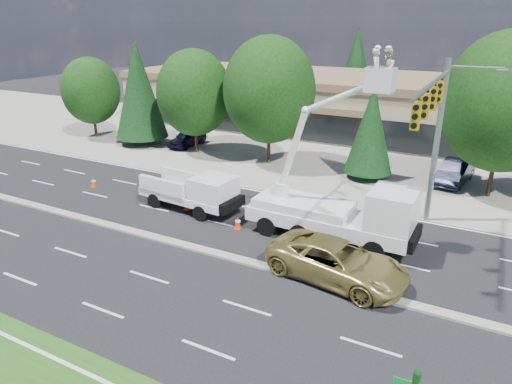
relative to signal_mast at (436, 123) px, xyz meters
The scene contains 22 objects.
ground 13.67m from the signal_mast, 144.92° to the right, with size 140.00×140.00×0.00m, color black.
concrete_apron 17.47m from the signal_mast, 127.74° to the left, with size 140.00×22.00×0.01m, color gray.
road_median 13.64m from the signal_mast, 144.92° to the right, with size 120.00×0.55×0.12m, color gray.
strip_mall 25.23m from the signal_mast, 113.62° to the left, with size 50.40×15.40×5.50m.
tree_front_a 33.04m from the signal_mast, 166.05° to the left, with size 5.48×5.48×7.61m.
tree_front_b 27.24m from the signal_mast, 163.00° to the left, with size 4.70×4.70×9.26m.
tree_front_c 21.57m from the signal_mast, 158.34° to the left, with size 6.27×6.27×8.70m.
tree_front_d 15.27m from the signal_mast, 148.59° to the left, with size 7.10×7.10×9.85m.
tree_front_e 9.73m from the signal_mast, 122.30° to the left, with size 3.40×3.40×6.71m.
tree_front_f 8.49m from the signal_mast, 69.52° to the left, with size 7.50×7.50×10.41m.
tree_back_a 44.81m from the signal_mast, 128.72° to the left, with size 4.86×4.86×9.59m.
tree_back_b 37.67m from the signal_mast, 111.87° to the left, with size 5.06×5.06×9.97m.
tree_back_c 34.99m from the signal_mast, 90.05° to the left, with size 4.33×4.33×8.53m.
signal_mast is the anchor object (origin of this frame).
utility_pickup 13.95m from the signal_mast, 167.17° to the right, with size 6.28×2.81×2.34m.
bucket_truck 6.03m from the signal_mast, 140.96° to the right, with size 8.55×2.89×9.79m.
traffic_cone_a 22.13m from the signal_mast, behind, with size 0.40×0.40×0.70m.
traffic_cone_b 14.65m from the signal_mast, 167.03° to the right, with size 0.40×0.40×0.70m.
traffic_cone_c 11.41m from the signal_mast, 156.56° to the right, with size 0.40×0.40×0.70m.
minivan 8.66m from the signal_mast, 111.76° to the right, with size 2.89×6.27×1.74m, color #9D914C.
parked_car_west 24.37m from the signal_mast, 157.18° to the left, with size 1.75×4.35×1.48m, color black.
parked_car_east 11.08m from the signal_mast, 85.88° to the left, with size 1.70×4.89×1.61m, color black.
Camera 1 is at (12.52, -16.68, 10.83)m, focal length 32.00 mm.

